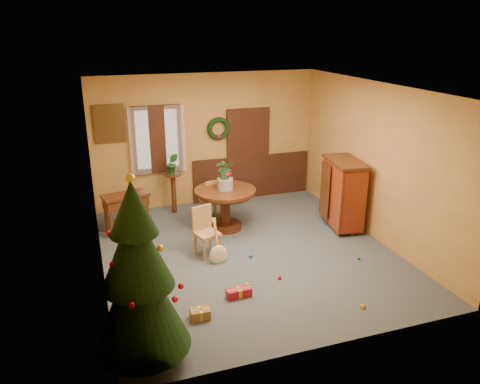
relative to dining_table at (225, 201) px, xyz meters
name	(u,v)px	position (x,y,z in m)	size (l,w,h in m)	color
room_envelope	(217,154)	(0.28, 1.55, 0.54)	(5.50, 5.50, 5.50)	#374550
dining_table	(225,201)	(0.00, 0.00, 0.00)	(1.20, 1.20, 0.83)	black
urn	(225,184)	(0.00, 0.00, 0.36)	(0.31, 0.31, 0.23)	slate
centerpiece_plant	(225,168)	(0.00, 0.00, 0.68)	(0.37, 0.32, 0.42)	#1E4C23
chair_near	(205,229)	(-0.66, -0.93, -0.11)	(0.47, 0.47, 0.88)	#9F763F
chair_far	(212,198)	(-0.13, 0.48, -0.10)	(0.45, 0.45, 0.90)	#9F763F
guitar	(218,243)	(-0.54, -1.35, -0.21)	(0.31, 0.15, 0.74)	#F0E0C8
plant_stand	(173,189)	(-0.80, 1.18, -0.04)	(0.34, 0.34, 0.87)	black
stand_plant	(172,164)	(-0.80, 1.18, 0.52)	(0.25, 0.20, 0.46)	#19471E
christmas_tree	(138,278)	(-2.08, -3.40, 0.55)	(1.15, 1.15, 2.37)	#382111
writing_desk	(126,203)	(-1.86, 0.51, 0.00)	(0.94, 0.62, 0.77)	black
sideboard	(343,192)	(2.22, -0.68, 0.17)	(0.73, 1.16, 1.39)	#501709
gift_a	(200,314)	(-1.23, -2.80, -0.51)	(0.27, 0.20, 0.14)	brown
gift_b	(153,298)	(-1.80, -2.27, -0.47)	(0.31, 0.31, 0.23)	maroon
gift_c	(131,272)	(-2.01, -1.32, -0.50)	(0.35, 0.34, 0.16)	brown
gift_d	(239,293)	(-0.55, -2.45, -0.51)	(0.38, 0.17, 0.14)	maroon
toy_a	(251,256)	(0.06, -1.34, -0.55)	(0.08, 0.05, 0.05)	#245C9E
toy_b	(359,258)	(1.80, -2.02, -0.55)	(0.06, 0.06, 0.06)	#217B3A
toy_c	(247,285)	(-0.34, -2.24, -0.55)	(0.08, 0.05, 0.05)	gold
toy_d	(280,278)	(0.24, -2.19, -0.55)	(0.06, 0.06, 0.06)	red
toy_e	(363,306)	(1.05, -3.32, -0.55)	(0.08, 0.05, 0.05)	yellow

